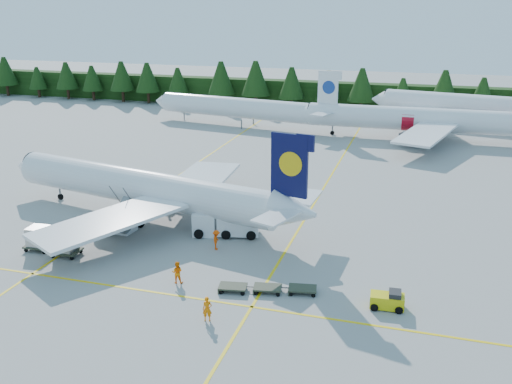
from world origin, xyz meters
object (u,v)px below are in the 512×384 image
(airstairs, at_px, (118,222))
(service_truck, at_px, (226,220))
(baggage_tug, at_px, (388,300))
(airliner_red, at_px, (404,119))
(airliner_navy, at_px, (136,187))

(airstairs, bearing_deg, service_truck, 15.20)
(baggage_tug, bearing_deg, airliner_red, 88.52)
(airliner_navy, distance_m, airliner_red, 53.93)
(airstairs, height_order, service_truck, airstairs)
(airliner_red, bearing_deg, airliner_navy, -120.03)
(airliner_navy, xyz_separation_m, airstairs, (-0.06, -4.18, -2.61))
(airliner_navy, relative_size, airstairs, 6.89)
(airliner_navy, height_order, airstairs, airliner_navy)
(airliner_navy, distance_m, service_truck, 11.60)
(airliner_red, height_order, service_truck, airliner_red)
(service_truck, bearing_deg, baggage_tug, -44.46)
(airliner_red, relative_size, service_truck, 5.73)
(service_truck, relative_size, baggage_tug, 2.64)
(airliner_red, bearing_deg, airstairs, -118.06)
(airliner_navy, relative_size, baggage_tug, 14.36)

